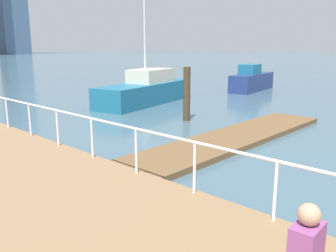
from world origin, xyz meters
name	(u,v)px	position (x,y,z in m)	size (l,w,h in m)	color
ground_plane	(35,112)	(0.00, 20.00, 0.00)	(300.00, 300.00, 0.00)	#476675
floating_dock	(229,140)	(1.85, 9.66, 0.09)	(10.69, 2.00, 0.18)	brown
boardwalk_railing	(163,145)	(-3.15, 8.06, 1.24)	(0.06, 22.33, 1.08)	white
dock_piling_1	(187,94)	(3.64, 13.11, 1.19)	(0.31, 0.31, 2.38)	#473826
moored_boat_3	(252,80)	(15.29, 16.60, 0.74)	(5.47, 2.22, 1.95)	navy
moored_boat_4	(146,90)	(5.83, 17.99, 0.78)	(7.41, 3.48, 9.62)	#1E6B8C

